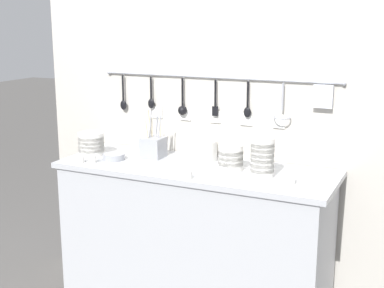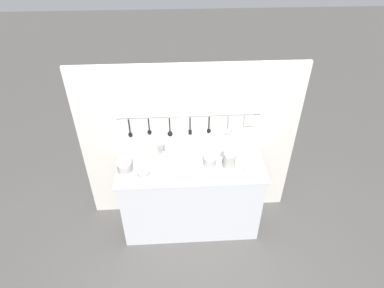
{
  "view_description": "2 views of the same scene",
  "coord_description": "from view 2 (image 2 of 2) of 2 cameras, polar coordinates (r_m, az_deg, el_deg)",
  "views": [
    {
      "loc": [
        1.19,
        -2.58,
        1.68
      ],
      "look_at": [
        -0.01,
        -0.02,
        1.03
      ],
      "focal_mm": 50.0,
      "sensor_mm": 36.0,
      "label": 1
    },
    {
      "loc": [
        -0.14,
        -2.52,
        3.09
      ],
      "look_at": [
        0.01,
        0.03,
        1.19
      ],
      "focal_mm": 30.0,
      "sensor_mm": 36.0,
      "label": 2
    }
  ],
  "objects": [
    {
      "name": "cup_front_right",
      "position": [
        3.43,
        5.13,
        -2.71
      ],
      "size": [
        0.05,
        0.05,
        0.04
      ],
      "color": "silver",
      "rests_on": "counter"
    },
    {
      "name": "steel_mixing_bowl",
      "position": [
        3.3,
        -8.68,
        -5.04
      ],
      "size": [
        0.13,
        0.13,
        0.03
      ],
      "color": "#93969E",
      "rests_on": "counter"
    },
    {
      "name": "back_wall",
      "position": [
        3.54,
        -0.47,
        -0.23
      ],
      "size": [
        2.35,
        0.11,
        1.91
      ],
      "color": "#BCB7AD",
      "rests_on": "ground"
    },
    {
      "name": "counter",
      "position": [
        3.65,
        -0.17,
        -9.57
      ],
      "size": [
        1.55,
        0.55,
        0.89
      ],
      "color": "#ADAFB5",
      "rests_on": "ground"
    },
    {
      "name": "plate_stack",
      "position": [
        3.41,
        -1.09,
        -1.97
      ],
      "size": [
        0.22,
        0.22,
        0.12
      ],
      "color": "silver",
      "rests_on": "counter"
    },
    {
      "name": "bowl_stack_back_corner",
      "position": [
        3.33,
        3.24,
        -2.98
      ],
      "size": [
        0.13,
        0.13,
        0.14
      ],
      "color": "silver",
      "rests_on": "counter"
    },
    {
      "name": "ground_plane",
      "position": [
        3.99,
        -0.16,
        -14.03
      ],
      "size": [
        20.0,
        20.0,
        0.0
      ],
      "primitive_type": "plane",
      "color": "#514F4C"
    },
    {
      "name": "cup_by_caddy",
      "position": [
        3.23,
        -10.13,
        -6.29
      ],
      "size": [
        0.05,
        0.05,
        0.04
      ],
      "color": "silver",
      "rests_on": "counter"
    },
    {
      "name": "cup_edge_far",
      "position": [
        3.21,
        -11.25,
        -6.72
      ],
      "size": [
        0.05,
        0.05,
        0.04
      ],
      "color": "silver",
      "rests_on": "counter"
    },
    {
      "name": "cutlery_caddy",
      "position": [
        3.37,
        -5.54,
        -2.73
      ],
      "size": [
        0.12,
        0.12,
        0.28
      ],
      "color": "#93969E",
      "rests_on": "counter"
    },
    {
      "name": "bowl_stack_tall_left",
      "position": [
        3.33,
        -11.92,
        -3.97
      ],
      "size": [
        0.15,
        0.15,
        0.14
      ],
      "color": "silver",
      "rests_on": "counter"
    },
    {
      "name": "cup_beside_plates",
      "position": [
        3.34,
        9.56,
        -4.52
      ],
      "size": [
        0.05,
        0.05,
        0.04
      ],
      "color": "silver",
      "rests_on": "counter"
    },
    {
      "name": "bowl_stack_short_front",
      "position": [
        3.3,
        6.66,
        -2.92
      ],
      "size": [
        0.12,
        0.12,
        0.21
      ],
      "color": "silver",
      "rests_on": "counter"
    },
    {
      "name": "cup_centre",
      "position": [
        3.17,
        1.21,
        -6.6
      ],
      "size": [
        0.05,
        0.05,
        0.04
      ],
      "color": "silver",
      "rests_on": "counter"
    }
  ]
}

